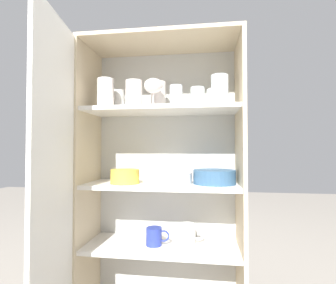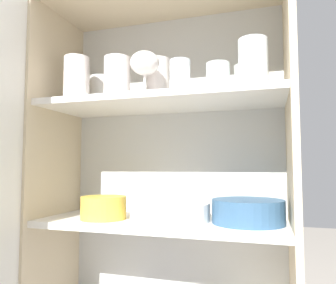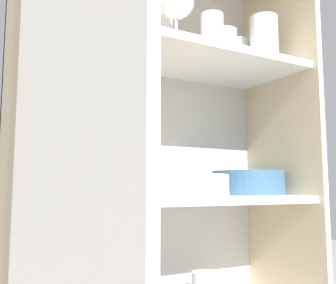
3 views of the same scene
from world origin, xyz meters
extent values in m
cube|color=silver|center=(0.00, 0.29, 0.67)|extent=(0.78, 0.02, 1.35)
cube|color=#CCB793|center=(-0.38, 0.14, 0.67)|extent=(0.02, 0.32, 1.35)
cube|color=#CCB793|center=(0.38, 0.14, 0.67)|extent=(0.02, 0.32, 1.35)
cube|color=silver|center=(0.00, 0.14, 0.64)|extent=(0.75, 0.28, 0.02)
cube|color=silver|center=(0.00, 0.14, 1.01)|extent=(0.75, 0.28, 0.02)
cylinder|color=white|center=(0.18, 0.14, 1.07)|extent=(0.07, 0.07, 0.10)
cylinder|color=silver|center=(-0.02, 0.17, 1.09)|extent=(0.08, 0.08, 0.14)
cylinder|color=white|center=(-0.26, 0.22, 1.08)|extent=(0.08, 0.08, 0.12)
cylinder|color=white|center=(0.08, 0.07, 1.07)|extent=(0.06, 0.06, 0.10)
cylinder|color=silver|center=(-0.13, 0.09, 1.09)|extent=(0.08, 0.08, 0.13)
cylinder|color=silver|center=(-0.27, 0.09, 1.10)|extent=(0.08, 0.08, 0.15)
cylinder|color=white|center=(0.28, 0.10, 1.09)|extent=(0.08, 0.08, 0.14)
cylinder|color=white|center=(0.26, 0.19, 1.07)|extent=(0.08, 0.08, 0.10)
cylinder|color=silver|center=(-0.03, 0.07, 1.03)|extent=(0.07, 0.07, 0.01)
cylinder|color=silver|center=(-0.03, 0.07, 1.06)|extent=(0.01, 0.01, 0.06)
ellipsoid|color=silver|center=(-0.03, 0.07, 1.12)|extent=(0.09, 0.09, 0.07)
cylinder|color=white|center=(0.03, 0.14, 0.65)|extent=(0.24, 0.24, 0.01)
cylinder|color=white|center=(0.03, 0.14, 0.66)|extent=(0.24, 0.24, 0.01)
cylinder|color=white|center=(0.03, 0.14, 0.67)|extent=(0.24, 0.24, 0.01)
cylinder|color=white|center=(0.03, 0.14, 0.68)|extent=(0.24, 0.24, 0.01)
cylinder|color=white|center=(0.03, 0.14, 0.69)|extent=(0.24, 0.24, 0.01)
cylinder|color=white|center=(0.03, 0.14, 0.70)|extent=(0.24, 0.24, 0.01)
cylinder|color=#33567A|center=(0.26, 0.15, 0.68)|extent=(0.21, 0.21, 0.07)
torus|color=#33567A|center=(0.26, 0.15, 0.71)|extent=(0.20, 0.20, 0.01)
cylinder|color=gold|center=(-0.18, 0.10, 0.69)|extent=(0.14, 0.14, 0.07)
torus|color=gold|center=(-0.18, 0.10, 0.72)|extent=(0.14, 0.14, 0.01)
camera|label=1|loc=(0.21, -1.15, 0.82)|focal=28.00mm
camera|label=2|loc=(0.32, -0.82, 0.81)|focal=35.00mm
camera|label=3|loc=(-0.50, -0.72, 0.67)|focal=42.00mm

